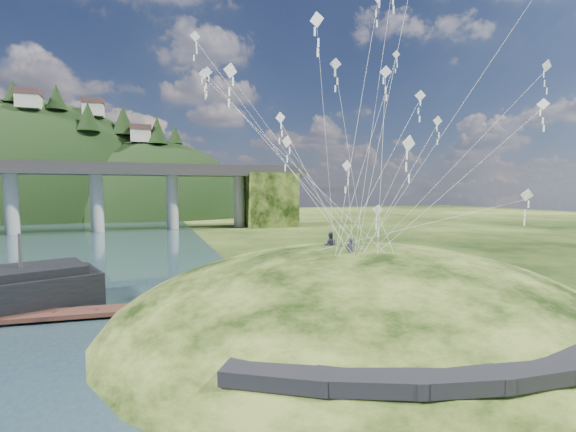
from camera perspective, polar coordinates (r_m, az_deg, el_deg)
name	(u,v)px	position (r m, az deg, el deg)	size (l,w,h in m)	color
ground	(259,342)	(23.90, -4.37, -18.18)	(320.00, 320.00, 0.00)	black
grass_hill	(360,337)	(29.12, 10.61, -17.27)	(36.00, 32.00, 13.00)	black
footpath	(496,357)	(18.97, 28.41, -17.89)	(22.29, 5.84, 0.83)	black
bridge	(43,186)	(93.73, -32.58, 3.72)	(160.00, 11.00, 15.00)	#2D2B2B
far_ridge	(26,241)	(149.32, -34.35, -3.10)	(153.00, 70.00, 94.50)	black
wooden_dock	(97,311)	(31.09, -26.46, -12.55)	(12.81, 3.24, 0.91)	#351B15
kite_flyers	(336,234)	(27.34, 7.10, -2.60)	(1.19, 4.07, 1.95)	#282936
kite_swarm	(370,78)	(28.30, 12.03, 19.42)	(20.99, 16.57, 21.69)	silver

